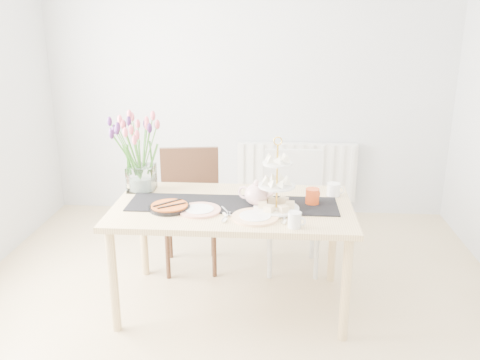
# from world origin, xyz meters

# --- Properties ---
(room_shell) EXTENTS (4.50, 4.50, 4.50)m
(room_shell) POSITION_xyz_m (0.00, 0.00, 1.30)
(room_shell) COLOR tan
(room_shell) RESTS_ON ground
(radiator) EXTENTS (1.20, 0.08, 0.60)m
(radiator) POSITION_xyz_m (0.50, 2.19, 0.45)
(radiator) COLOR white
(radiator) RESTS_ON room_shell
(dining_table) EXTENTS (1.60, 0.90, 0.75)m
(dining_table) POSITION_xyz_m (-0.00, 0.41, 0.67)
(dining_table) COLOR tan
(dining_table) RESTS_ON ground
(chair_brown) EXTENTS (0.53, 0.53, 0.95)m
(chair_brown) POSITION_xyz_m (-0.40, 1.02, 0.56)
(chair_brown) COLOR #362113
(chair_brown) RESTS_ON ground
(chair_white) EXTENTS (0.48, 0.48, 0.94)m
(chair_white) POSITION_xyz_m (0.43, 1.07, 0.55)
(chair_white) COLOR silver
(chair_white) RESTS_ON ground
(table_runner) EXTENTS (1.40, 0.35, 0.01)m
(table_runner) POSITION_xyz_m (-0.00, 0.41, 0.75)
(table_runner) COLOR black
(table_runner) RESTS_ON dining_table
(tulip_vase) EXTENTS (0.67, 0.67, 0.58)m
(tulip_vase) POSITION_xyz_m (-0.68, 0.66, 1.12)
(tulip_vase) COLOR silver
(tulip_vase) RESTS_ON dining_table
(cake_stand) EXTENTS (0.30, 0.30, 0.44)m
(cake_stand) POSITION_xyz_m (0.29, 0.32, 0.88)
(cake_stand) COLOR gold
(cake_stand) RESTS_ON dining_table
(teapot) EXTENTS (0.31, 0.29, 0.17)m
(teapot) POSITION_xyz_m (0.16, 0.40, 0.83)
(teapot) COLOR white
(teapot) RESTS_ON dining_table
(cream_jug) EXTENTS (0.12, 0.12, 0.09)m
(cream_jug) POSITION_xyz_m (0.69, 0.63, 0.80)
(cream_jug) COLOR white
(cream_jug) RESTS_ON dining_table
(tart_tin) EXTENTS (0.27, 0.27, 0.03)m
(tart_tin) POSITION_xyz_m (-0.41, 0.29, 0.77)
(tart_tin) COLOR black
(tart_tin) RESTS_ON dining_table
(mug_white) EXTENTS (0.11, 0.11, 0.10)m
(mug_white) POSITION_xyz_m (0.40, 0.05, 0.80)
(mug_white) COLOR silver
(mug_white) RESTS_ON dining_table
(mug_orange) EXTENTS (0.13, 0.13, 0.11)m
(mug_orange) POSITION_xyz_m (0.53, 0.45, 0.81)
(mug_orange) COLOR #E34A19
(mug_orange) RESTS_ON dining_table
(plate_left) EXTENTS (0.37, 0.37, 0.01)m
(plate_left) POSITION_xyz_m (-0.20, 0.27, 0.76)
(plate_left) COLOR silver
(plate_left) RESTS_ON dining_table
(plate_right) EXTENTS (0.35, 0.35, 0.02)m
(plate_right) POSITION_xyz_m (0.16, 0.18, 0.76)
(plate_right) COLOR white
(plate_right) RESTS_ON dining_table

